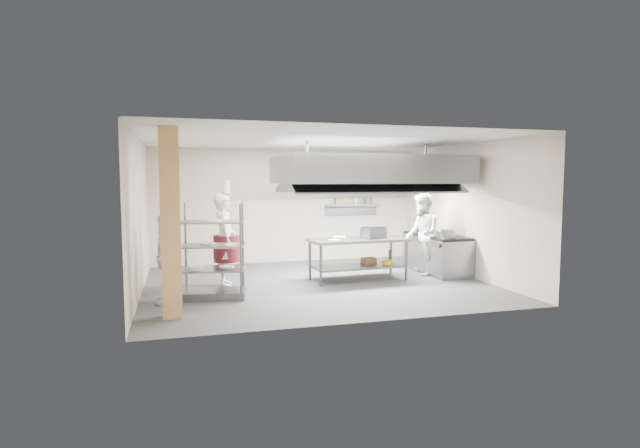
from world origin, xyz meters
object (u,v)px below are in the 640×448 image
object	(u,v)px
cooking_range	(436,254)
griddle	(373,233)
chef_head	(225,240)
stockpot	(447,233)
chef_line	(422,234)
pass_rack	(213,251)
chef_plating	(166,258)
island	(358,259)

from	to	relation	value
cooking_range	griddle	size ratio (longest dim) A/B	4.25
chef_head	stockpot	bearing A→B (deg)	-94.49
chef_head	griddle	size ratio (longest dim) A/B	4.07
chef_head	chef_line	size ratio (longest dim) A/B	1.02
pass_rack	chef_plating	distance (m)	0.84
island	chef_head	size ratio (longest dim) A/B	1.11
chef_plating	stockpot	xyz separation A→B (m)	(5.97, 0.75, 0.19)
chef_plating	griddle	size ratio (longest dim) A/B	3.44
island	chef_line	size ratio (longest dim) A/B	1.14
stockpot	chef_plating	bearing A→B (deg)	-172.86
chef_head	griddle	xyz separation A→B (m)	(3.22, -0.13, 0.07)
cooking_range	griddle	distance (m)	1.88
griddle	cooking_range	bearing A→B (deg)	-5.77
pass_rack	chef_plating	size ratio (longest dim) A/B	1.09
cooking_range	chef_head	bearing A→B (deg)	-177.55
chef_head	stockpot	world-z (taller)	chef_head
chef_line	island	bearing A→B (deg)	-67.46
island	cooking_range	world-z (taller)	island
island	chef_plating	bearing A→B (deg)	-168.71
stockpot	island	bearing A→B (deg)	171.75
island	griddle	bearing A→B (deg)	1.72
stockpot	cooking_range	bearing A→B (deg)	80.37
cooking_range	chef_head	xyz separation A→B (m)	(-4.96, -0.21, 0.54)
griddle	stockpot	xyz separation A→B (m)	(1.63, -0.32, -0.03)
cooking_range	chef_plating	world-z (taller)	chef_plating
pass_rack	cooking_range	size ratio (longest dim) A/B	0.88
chef_plating	cooking_range	bearing A→B (deg)	116.11
griddle	stockpot	size ratio (longest dim) A/B	1.65
island	pass_rack	distance (m)	3.30
griddle	chef_head	bearing A→B (deg)	160.75
island	stockpot	world-z (taller)	stockpot
chef_line	stockpot	distance (m)	0.60
chef_line	chef_head	bearing A→B (deg)	-73.55
chef_head	chef_plating	xyz separation A→B (m)	(-1.12, -1.20, -0.15)
stockpot	griddle	bearing A→B (deg)	168.82
pass_rack	island	bearing A→B (deg)	25.49
pass_rack	chef_head	bearing A→B (deg)	83.60
cooking_range	griddle	xyz separation A→B (m)	(-1.75, -0.34, 0.60)
island	chef_plating	xyz separation A→B (m)	(-3.97, -1.04, 0.35)
chef_head	chef_line	xyz separation A→B (m)	(4.48, 0.02, -0.02)
island	cooking_range	bearing A→B (deg)	6.74
island	chef_line	xyz separation A→B (m)	(1.63, 0.18, 0.48)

